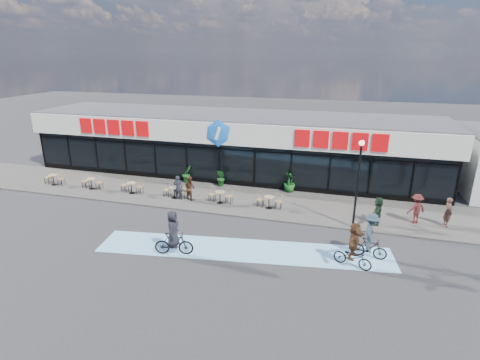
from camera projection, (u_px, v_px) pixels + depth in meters
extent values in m
plane|color=#28282B|center=(179.00, 227.00, 20.31)|extent=(120.00, 120.00, 0.00)
cube|color=#57534D|center=(208.00, 197.00, 24.39)|extent=(44.00, 5.00, 0.10)
cube|color=#7BBDE9|center=(243.00, 250.00, 17.92)|extent=(14.17, 4.13, 0.01)
cube|color=black|center=(232.00, 154.00, 28.93)|extent=(30.00, 6.00, 3.00)
cube|color=white|center=(232.00, 126.00, 28.06)|extent=(30.60, 6.30, 1.50)
cube|color=#47474C|center=(232.00, 115.00, 27.94)|extent=(30.60, 6.30, 0.10)
cube|color=navy|center=(219.00, 143.00, 25.66)|extent=(30.60, 0.08, 0.18)
cube|color=black|center=(220.00, 149.00, 25.80)|extent=(30.00, 0.06, 0.08)
cube|color=black|center=(220.00, 182.00, 26.60)|extent=(30.00, 0.10, 0.40)
cube|color=#B4060A|center=(114.00, 127.00, 27.22)|extent=(5.63, 0.18, 1.10)
cube|color=#B4060A|center=(340.00, 140.00, 23.13)|extent=(5.63, 0.18, 1.10)
ellipsoid|color=blue|center=(218.00, 133.00, 25.18)|extent=(1.90, 0.24, 1.90)
cylinder|color=black|center=(43.00, 150.00, 30.01)|extent=(0.10, 0.10, 3.00)
cylinder|color=black|center=(69.00, 153.00, 29.37)|extent=(0.10, 0.10, 3.00)
cylinder|color=black|center=(97.00, 155.00, 28.73)|extent=(0.10, 0.10, 3.00)
cylinder|color=black|center=(125.00, 157.00, 28.09)|extent=(0.10, 0.10, 3.00)
cylinder|color=black|center=(155.00, 160.00, 27.45)|extent=(0.10, 0.10, 3.00)
cylinder|color=black|center=(187.00, 162.00, 26.81)|extent=(0.10, 0.10, 3.00)
cylinder|color=black|center=(220.00, 165.00, 26.17)|extent=(0.10, 0.10, 3.00)
cylinder|color=black|center=(255.00, 168.00, 25.53)|extent=(0.10, 0.10, 3.00)
cylinder|color=black|center=(291.00, 171.00, 24.89)|extent=(0.10, 0.10, 3.00)
cylinder|color=black|center=(329.00, 174.00, 24.25)|extent=(0.10, 0.10, 3.00)
cylinder|color=black|center=(370.00, 177.00, 23.62)|extent=(0.10, 0.10, 3.00)
cylinder|color=black|center=(413.00, 181.00, 22.98)|extent=(0.10, 0.10, 3.00)
cylinder|color=black|center=(458.00, 184.00, 22.34)|extent=(0.10, 0.10, 3.00)
cylinder|color=black|center=(357.00, 187.00, 19.33)|extent=(0.12, 0.12, 4.50)
sphere|color=#FFF2CC|center=(362.00, 143.00, 18.56)|extent=(0.28, 0.28, 0.28)
cylinder|color=tan|center=(53.00, 175.00, 26.18)|extent=(0.60, 0.60, 0.04)
cylinder|color=black|center=(53.00, 180.00, 26.29)|extent=(0.06, 0.06, 0.70)
cylinder|color=black|center=(54.00, 185.00, 26.41)|extent=(0.40, 0.40, 0.02)
cylinder|color=tan|center=(91.00, 179.00, 25.39)|extent=(0.60, 0.60, 0.04)
cylinder|color=black|center=(91.00, 184.00, 25.50)|extent=(0.06, 0.06, 0.70)
cylinder|color=black|center=(92.00, 189.00, 25.62)|extent=(0.40, 0.40, 0.02)
cylinder|color=tan|center=(131.00, 183.00, 24.60)|extent=(0.60, 0.60, 0.04)
cylinder|color=black|center=(131.00, 188.00, 24.71)|extent=(0.06, 0.06, 0.70)
cylinder|color=black|center=(132.00, 193.00, 24.83)|extent=(0.40, 0.40, 0.02)
cylinder|color=tan|center=(174.00, 187.00, 23.81)|extent=(0.60, 0.60, 0.04)
cylinder|color=black|center=(174.00, 192.00, 23.92)|extent=(0.06, 0.06, 0.70)
cylinder|color=black|center=(175.00, 198.00, 24.04)|extent=(0.40, 0.40, 0.02)
cylinder|color=tan|center=(220.00, 192.00, 23.02)|extent=(0.60, 0.60, 0.04)
cylinder|color=black|center=(220.00, 197.00, 23.13)|extent=(0.06, 0.06, 0.70)
cylinder|color=black|center=(220.00, 203.00, 23.25)|extent=(0.40, 0.40, 0.02)
cylinder|color=tan|center=(269.00, 197.00, 22.23)|extent=(0.60, 0.60, 0.04)
cylinder|color=black|center=(269.00, 202.00, 22.34)|extent=(0.06, 0.06, 0.70)
cylinder|color=black|center=(269.00, 208.00, 22.46)|extent=(0.40, 0.40, 0.02)
imported|color=#18561A|center=(187.00, 174.00, 26.80)|extent=(0.81, 0.86, 1.22)
imported|color=#19591B|center=(221.00, 178.00, 25.95)|extent=(0.83, 0.84, 1.19)
imported|color=#164F19|center=(289.00, 182.00, 24.91)|extent=(1.07, 1.07, 1.35)
imported|color=black|center=(178.00, 188.00, 23.58)|extent=(0.64, 0.48, 1.57)
imported|color=#412817|center=(190.00, 188.00, 23.59)|extent=(0.91, 0.82, 1.53)
imported|color=black|center=(378.00, 211.00, 20.14)|extent=(0.70, 1.51, 1.56)
imported|color=#4B2F27|center=(448.00, 212.00, 19.95)|extent=(0.52, 0.67, 1.62)
imported|color=#421817|center=(416.00, 209.00, 20.30)|extent=(1.24, 1.08, 1.66)
imported|color=black|center=(353.00, 257.00, 16.40)|extent=(1.81, 1.14, 0.90)
imported|color=#422917|center=(354.00, 241.00, 16.13)|extent=(0.97, 1.61, 1.65)
imported|color=black|center=(369.00, 248.00, 17.11)|extent=(1.64, 0.68, 0.95)
imported|color=#2A3841|center=(371.00, 232.00, 16.84)|extent=(0.81, 1.21, 1.74)
imported|color=black|center=(174.00, 244.00, 17.37)|extent=(1.90, 0.91, 1.10)
imported|color=black|center=(173.00, 229.00, 17.12)|extent=(0.73, 0.96, 1.75)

